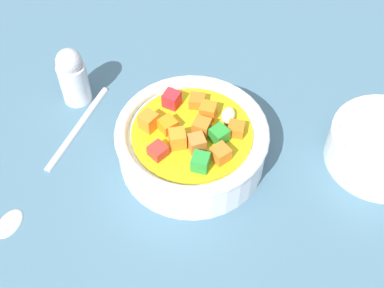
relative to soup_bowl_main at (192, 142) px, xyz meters
The scene contains 5 objects.
ground_plane 4.02cm from the soup_bowl_main, 50.93° to the right, with size 140.00×140.00×2.00cm, color #42667A.
soup_bowl_main is the anchor object (origin of this frame).
spoon 16.54cm from the soup_bowl_main, 11.65° to the left, with size 7.20×23.01×0.86cm.
side_bowl_small 21.61cm from the soup_bowl_main, behind, with size 12.37×12.37×4.84cm.
pepper_shaker 17.61cm from the soup_bowl_main, 24.98° to the right, with size 3.58×3.58×7.94cm.
Camera 1 is at (-5.00, 34.48, 47.12)cm, focal length 46.73 mm.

